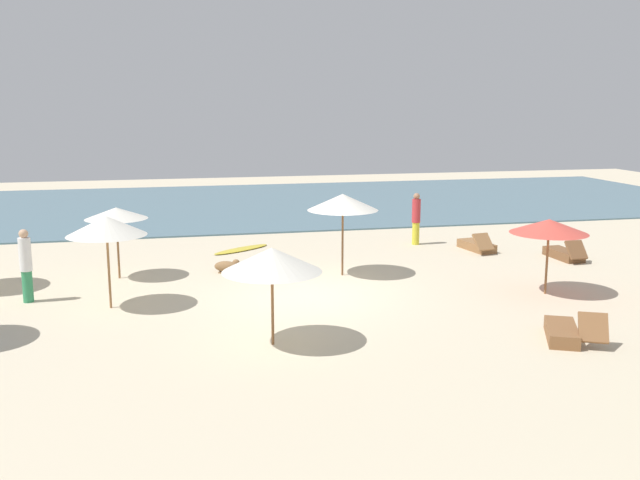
{
  "coord_description": "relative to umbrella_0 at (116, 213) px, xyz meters",
  "views": [
    {
      "loc": [
        -3.53,
        -17.19,
        4.86
      ],
      "look_at": [
        0.81,
        1.81,
        1.1
      ],
      "focal_mm": 40.04,
      "sensor_mm": 36.0,
      "label": 1
    }
  ],
  "objects": [
    {
      "name": "lounger_5",
      "position": [
        13.61,
        -0.55,
        -1.68
      ],
      "size": [
        0.64,
        1.7,
        0.69
      ],
      "color": "brown",
      "rests_on": "ground_plane"
    },
    {
      "name": "umbrella_2",
      "position": [
        10.83,
        -4.17,
        -0.08
      ],
      "size": [
        1.98,
        1.98,
        1.95
      ],
      "color": "brown",
      "rests_on": "ground_plane"
    },
    {
      "name": "lounger_0",
      "position": [
        11.49,
        1.29,
        -1.68
      ],
      "size": [
        0.84,
        1.77,
        0.68
      ],
      "color": "olive",
      "rests_on": "ground_plane"
    },
    {
      "name": "dog",
      "position": [
        3.04,
        -0.01,
        -1.66
      ],
      "size": [
        0.79,
        0.55,
        0.36
      ],
      "color": "olive",
      "rests_on": "ground_plane"
    },
    {
      "name": "umbrella_5",
      "position": [
        6.22,
        -1.05,
        0.26
      ],
      "size": [
        2.01,
        2.01,
        2.34
      ],
      "color": "brown",
      "rests_on": "ground_plane"
    },
    {
      "name": "ocean_water",
      "position": [
        4.69,
        13.9,
        -1.82
      ],
      "size": [
        48.0,
        16.0,
        0.06
      ],
      "primitive_type": "cube",
      "color": "slate",
      "rests_on": "ground_plane"
    },
    {
      "name": "ground_plane",
      "position": [
        4.69,
        -3.1,
        -1.85
      ],
      "size": [
        60.0,
        60.0,
        0.0
      ],
      "primitive_type": "plane",
      "color": "beige"
    },
    {
      "name": "umbrella_0",
      "position": [
        0.0,
        0.0,
        0.0
      ],
      "size": [
        1.72,
        1.72,
        2.01
      ],
      "color": "brown",
      "rests_on": "ground_plane"
    },
    {
      "name": "person_0",
      "position": [
        -2.08,
        -2.03,
        -0.9
      ],
      "size": [
        0.34,
        0.34,
        1.83
      ],
      "color": "#338C59",
      "rests_on": "ground_plane"
    },
    {
      "name": "person_1",
      "position": [
        9.84,
        2.75,
        -0.92
      ],
      "size": [
        0.36,
        0.36,
        1.8
      ],
      "color": "yellow",
      "rests_on": "ground_plane"
    },
    {
      "name": "lounger_3",
      "position": [
        9.3,
        -7.58,
        -1.68
      ],
      "size": [
        1.26,
        1.77,
        0.69
      ],
      "color": "brown",
      "rests_on": "ground_plane"
    },
    {
      "name": "umbrella_6",
      "position": [
        3.32,
        -6.51,
        -0.08
      ],
      "size": [
        2.03,
        2.03,
        2.02
      ],
      "color": "brown",
      "rests_on": "ground_plane"
    },
    {
      "name": "umbrella_4",
      "position": [
        -0.06,
        -3.02,
        0.16
      ],
      "size": [
        1.88,
        1.88,
        2.24
      ],
      "color": "olive",
      "rests_on": "ground_plane"
    },
    {
      "name": "surfboard",
      "position": [
        3.8,
        3.11,
        -1.81
      ],
      "size": [
        2.18,
        1.74,
        0.07
      ],
      "color": "gold",
      "rests_on": "ground_plane"
    }
  ]
}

